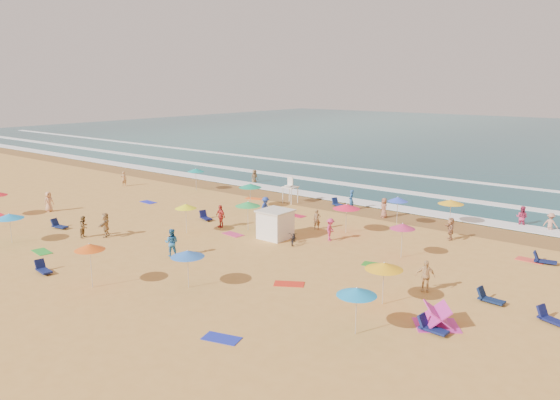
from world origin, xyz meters
The scene contains 12 objects.
ground centered at (0.00, 0.00, 0.00)m, with size 220.00×220.00×0.00m, color gold.
ocean centered at (0.00, 84.00, 0.00)m, with size 220.00×140.00×0.18m, color #0C4756.
wet_sand centered at (0.00, 12.50, 0.01)m, with size 220.00×220.00×0.00m, color olive.
surf_foam centered at (0.00, 21.32, 0.10)m, with size 200.00×18.70×0.05m.
cabana centered at (1.37, 0.96, 1.00)m, with size 2.00×2.00×2.00m, color white.
cabana_roof centered at (1.37, 0.96, 2.06)m, with size 2.20×2.20×0.12m, color silver.
bicycle centered at (3.27, 0.66, 0.45)m, with size 0.60×1.71×0.90m, color black.
lifeguard_stand centered at (-4.93, 10.87, 1.05)m, with size 1.20×1.20×2.10m, color white, non-canonical shape.
beach_umbrellas centered at (2.34, 0.43, 2.07)m, with size 47.93×27.29×0.79m.
loungers centered at (6.03, -1.19, 0.17)m, with size 35.48×26.83×0.34m.
towels centered at (-1.31, -1.11, 0.01)m, with size 40.36×24.38×0.03m.
beachgoers centered at (0.15, 4.02, 0.82)m, with size 41.80×25.25×2.11m.
Camera 1 is at (25.68, -28.73, 11.28)m, focal length 35.00 mm.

